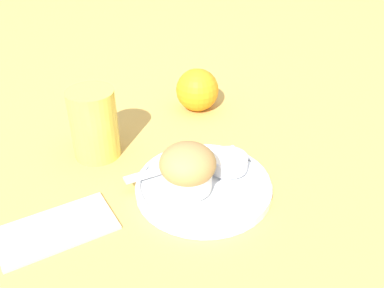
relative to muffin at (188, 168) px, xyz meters
name	(u,v)px	position (x,y,z in m)	size (l,w,h in m)	color
ground_plane	(198,185)	(0.03, 0.02, -0.05)	(3.00, 3.00, 0.00)	tan
plate	(205,185)	(0.03, 0.00, -0.04)	(0.20, 0.20, 0.02)	white
muffin	(188,168)	(0.00, 0.00, 0.00)	(0.08, 0.08, 0.07)	silver
cream_ramekin	(228,162)	(0.08, 0.01, -0.02)	(0.06, 0.06, 0.02)	silver
berry_pair	(188,163)	(0.02, 0.04, -0.03)	(0.02, 0.01, 0.01)	#B7192D
butter_knife	(183,164)	(0.02, 0.05, -0.03)	(0.19, 0.03, 0.00)	#B7B7BC
orange_fruit	(197,90)	(0.15, 0.22, -0.01)	(0.08, 0.08, 0.08)	orange
juice_glass	(94,124)	(-0.07, 0.17, 0.00)	(0.07, 0.07, 0.12)	#EAD14C
folded_napkin	(56,228)	(-0.18, 0.03, -0.05)	(0.15, 0.08, 0.01)	beige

